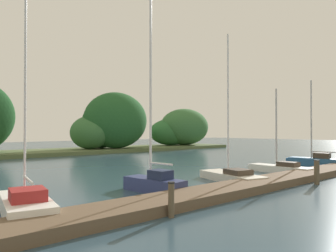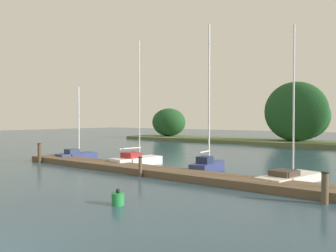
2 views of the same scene
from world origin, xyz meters
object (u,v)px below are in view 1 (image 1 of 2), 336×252
Objects in this scene: sailboat_2 at (153,179)px; mooring_piling_1 at (171,199)px; sailboat_5 at (314,160)px; mooring_piling_2 at (317,172)px; sailboat_1 at (25,202)px; sailboat_3 at (230,175)px; sailboat_4 at (279,167)px.

mooring_piling_1 is (-2.11, -3.49, 0.01)m from sailboat_2.
mooring_piling_1 is at bearing 142.72° from sailboat_2.
sailboat_5 is (15.01, -0.13, -0.10)m from sailboat_2.
mooring_piling_1 is 0.90× the size of mooring_piling_2.
sailboat_2 is at bearing -76.52° from sailboat_1.
sailboat_3 is at bearing 24.23° from mooring_piling_1.
mooring_piling_2 is (12.39, -3.52, 0.22)m from sailboat_1.
sailboat_1 is 7.03× the size of mooring_piling_2.
mooring_piling_1 is (3.16, -3.23, 0.16)m from sailboat_1.
sailboat_3 is 10.16m from sailboat_5.
sailboat_4 is 5.21m from sailboat_5.
sailboat_1 is 4.52m from mooring_piling_1.
sailboat_2 is 8.07× the size of mooring_piling_1.
sailboat_3 is (4.85, -0.36, -0.21)m from sailboat_2.
sailboat_1 is at bearing 79.78° from sailboat_5.
sailboat_4 reaches higher than mooring_piling_1.
sailboat_3 reaches higher than mooring_piling_2.
sailboat_3 reaches higher than sailboat_4.
sailboat_1 is 1.59× the size of sailboat_4.
sailboat_5 is 8.70m from mooring_piling_2.
sailboat_1 is at bearing 103.01° from sailboat_3.
sailboat_5 is at bearing -78.99° from sailboat_1.
sailboat_1 is at bearing 134.37° from mooring_piling_1.
sailboat_5 is at bearing -96.61° from sailboat_2.
sailboat_3 is 1.47× the size of sailboat_4.
sailboat_2 is 1.36× the size of sailboat_5.
sailboat_3 is (10.13, -0.10, -0.06)m from sailboat_1.
sailboat_3 is at bearing -79.92° from sailboat_1.
sailboat_3 is 1.22× the size of sailboat_5.
mooring_piling_2 is (9.23, -0.29, 0.06)m from mooring_piling_1.
sailboat_5 is at bearing 24.83° from mooring_piling_2.
sailboat_3 is at bearing 123.49° from mooring_piling_2.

